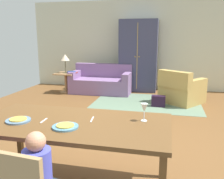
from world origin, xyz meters
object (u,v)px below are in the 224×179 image
at_px(book_lower, 73,72).
at_px(armchair, 181,90).
at_px(dining_table, 73,127).
at_px(wine_glass, 144,109).
at_px(plate_near_man, 18,120).
at_px(table_lamp, 65,58).
at_px(plate_near_child, 65,127).
at_px(book_upper, 71,72).
at_px(armoire, 138,56).
at_px(handbag, 158,101).
at_px(couch, 101,82).
at_px(side_table, 66,80).

bearing_deg(book_lower, armchair, -9.49).
bearing_deg(dining_table, wine_glass, 14.22).
bearing_deg(plate_near_man, table_lamp, 107.74).
xyz_separation_m(plate_near_child, armchair, (1.25, 4.09, -0.45)).
relative_size(table_lamp, book_upper, 2.45).
relative_size(armchair, book_upper, 5.44).
bearing_deg(armoire, book_lower, -158.75).
relative_size(plate_near_child, wine_glass, 1.34).
relative_size(table_lamp, book_lower, 2.45).
xyz_separation_m(armchair, table_lamp, (-3.22, 0.44, 0.69)).
bearing_deg(book_upper, wine_glass, -59.01).
bearing_deg(armchair, wine_glass, -98.27).
relative_size(armchair, handbag, 3.74).
distance_m(wine_glass, table_lamp, 4.96).
xyz_separation_m(plate_near_child, book_upper, (-1.78, 4.51, -0.15)).
bearing_deg(dining_table, book_upper, 112.38).
height_order(couch, armchair, same).
bearing_deg(dining_table, armoire, 89.58).
distance_m(couch, table_lamp, 1.25).
xyz_separation_m(armoire, book_upper, (-1.82, -0.77, -0.43)).
relative_size(dining_table, couch, 1.14).
bearing_deg(armoire, table_lamp, -159.35).
distance_m(wine_glass, side_table, 4.98).
bearing_deg(armchair, dining_table, -107.77).
bearing_deg(couch, armchair, -17.54).
xyz_separation_m(dining_table, handbag, (0.73, 3.45, -0.57)).
distance_m(dining_table, wine_glass, 0.76).
xyz_separation_m(plate_near_child, book_lower, (-1.76, 4.59, -0.18)).
bearing_deg(dining_table, side_table, 114.39).
bearing_deg(handbag, wine_glass, -90.42).
xyz_separation_m(couch, armchair, (2.22, -0.70, 0.02)).
bearing_deg(table_lamp, armchair, -7.83).
bearing_deg(book_lower, plate_near_man, -74.99).
relative_size(plate_near_child, book_upper, 1.14).
bearing_deg(armchair, book_lower, 170.51).
xyz_separation_m(plate_near_man, wine_glass, (1.25, 0.30, 0.12)).
relative_size(book_lower, handbag, 0.69).
height_order(plate_near_child, couch, couch).
bearing_deg(book_upper, dining_table, -67.62).
height_order(plate_near_child, wine_glass, wine_glass).
relative_size(dining_table, armoire, 0.94).
relative_size(plate_near_child, armchair, 0.21).
height_order(plate_near_child, table_lamp, table_lamp).
xyz_separation_m(table_lamp, handbag, (2.71, -0.90, -0.88)).
bearing_deg(plate_near_man, handbag, 70.32).
height_order(plate_near_man, handbag, plate_near_man).
distance_m(side_table, book_lower, 0.31).
xyz_separation_m(plate_near_man, couch, (-0.43, 4.73, -0.47)).
distance_m(dining_table, side_table, 4.79).
xyz_separation_m(book_lower, book_upper, (-0.03, -0.08, 0.03)).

